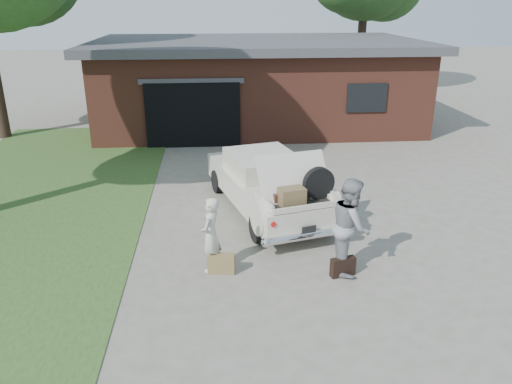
{
  "coord_description": "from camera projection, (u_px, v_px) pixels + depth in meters",
  "views": [
    {
      "loc": [
        -0.83,
        -8.88,
        4.79
      ],
      "look_at": [
        0.0,
        0.6,
        1.1
      ],
      "focal_mm": 35.0,
      "sensor_mm": 36.0,
      "label": 1
    }
  ],
  "objects": [
    {
      "name": "ground",
      "position": [
        259.0,
        254.0,
        10.04
      ],
      "size": [
        90.0,
        90.0,
        0.0
      ],
      "primitive_type": "plane",
      "color": "gray",
      "rests_on": "ground"
    },
    {
      "name": "suitcase_left",
      "position": [
        221.0,
        264.0,
        9.27
      ],
      "size": [
        0.53,
        0.25,
        0.39
      ],
      "primitive_type": "cube",
      "rotation": [
        0.0,
        0.0,
        -0.19
      ],
      "color": "olive",
      "rests_on": "ground"
    },
    {
      "name": "suitcase_right",
      "position": [
        343.0,
        267.0,
        9.18
      ],
      "size": [
        0.49,
        0.26,
        0.36
      ],
      "primitive_type": "cube",
      "rotation": [
        0.0,
        0.0,
        0.26
      ],
      "color": "black",
      "rests_on": "ground"
    },
    {
      "name": "grass_strip",
      "position": [
        27.0,
        205.0,
        12.38
      ],
      "size": [
        6.0,
        16.0,
        0.02
      ],
      "primitive_type": "cube",
      "color": "#2D4C1E",
      "rests_on": "ground"
    },
    {
      "name": "woman_right",
      "position": [
        351.0,
        225.0,
        9.15
      ],
      "size": [
        0.8,
        0.97,
        1.82
      ],
      "primitive_type": "imported",
      "rotation": [
        0.0,
        0.0,
        1.43
      ],
      "color": "gray",
      "rests_on": "ground"
    },
    {
      "name": "sedan",
      "position": [
        268.0,
        183.0,
        11.86
      ],
      "size": [
        2.93,
        4.99,
        1.79
      ],
      "rotation": [
        0.0,
        0.0,
        0.26
      ],
      "color": "beige",
      "rests_on": "ground"
    },
    {
      "name": "house",
      "position": [
        257.0,
        82.0,
        20.18
      ],
      "size": [
        12.8,
        7.8,
        3.3
      ],
      "color": "brown",
      "rests_on": "ground"
    },
    {
      "name": "woman_left",
      "position": [
        211.0,
        235.0,
        9.2
      ],
      "size": [
        0.52,
        0.62,
        1.45
      ],
      "primitive_type": "imported",
      "rotation": [
        0.0,
        0.0,
        -1.95
      ],
      "color": "beige",
      "rests_on": "ground"
    }
  ]
}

